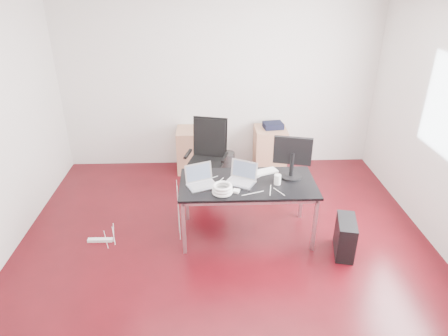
{
  "coord_description": "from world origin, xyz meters",
  "views": [
    {
      "loc": [
        -0.17,
        -3.71,
        2.98
      ],
      "look_at": [
        0.0,
        0.55,
        0.85
      ],
      "focal_mm": 32.0,
      "sensor_mm": 36.0,
      "label": 1
    }
  ],
  "objects_px": {
    "desk": "(248,186)",
    "filing_cabinet_left": "(193,150)",
    "filing_cabinet_right": "(270,149)",
    "office_chair": "(208,154)",
    "pc_tower": "(345,237)"
  },
  "relations": [
    {
      "from": "desk",
      "to": "filing_cabinet_left",
      "type": "distance_m",
      "value": 1.99
    },
    {
      "from": "desk",
      "to": "filing_cabinet_right",
      "type": "relative_size",
      "value": 2.29
    },
    {
      "from": "filing_cabinet_right",
      "to": "desk",
      "type": "bearing_deg",
      "value": -106.46
    },
    {
      "from": "office_chair",
      "to": "filing_cabinet_left",
      "type": "relative_size",
      "value": 1.54
    },
    {
      "from": "desk",
      "to": "filing_cabinet_right",
      "type": "distance_m",
      "value": 1.94
    },
    {
      "from": "office_chair",
      "to": "filing_cabinet_right",
      "type": "bearing_deg",
      "value": 50.21
    },
    {
      "from": "filing_cabinet_right",
      "to": "pc_tower",
      "type": "bearing_deg",
      "value": -76.03
    },
    {
      "from": "filing_cabinet_left",
      "to": "pc_tower",
      "type": "relative_size",
      "value": 1.56
    },
    {
      "from": "office_chair",
      "to": "filing_cabinet_right",
      "type": "relative_size",
      "value": 1.54
    },
    {
      "from": "filing_cabinet_left",
      "to": "filing_cabinet_right",
      "type": "height_order",
      "value": "same"
    },
    {
      "from": "pc_tower",
      "to": "filing_cabinet_right",
      "type": "bearing_deg",
      "value": 116.67
    },
    {
      "from": "pc_tower",
      "to": "office_chair",
      "type": "bearing_deg",
      "value": 148.7
    },
    {
      "from": "desk",
      "to": "pc_tower",
      "type": "bearing_deg",
      "value": -20.61
    },
    {
      "from": "office_chair",
      "to": "filing_cabinet_left",
      "type": "height_order",
      "value": "office_chair"
    },
    {
      "from": "filing_cabinet_left",
      "to": "pc_tower",
      "type": "bearing_deg",
      "value": -51.1
    }
  ]
}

